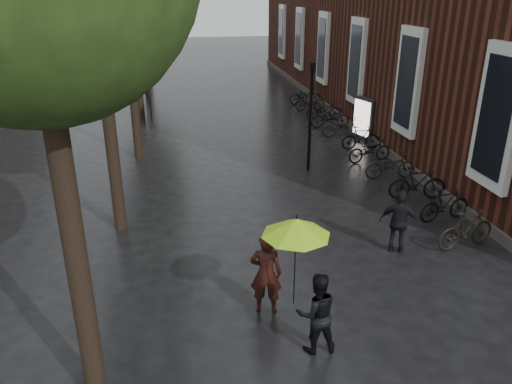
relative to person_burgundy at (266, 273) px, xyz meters
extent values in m
cube|color=silver|center=(6.39, 2.75, 2.14)|extent=(0.25, 1.60, 3.60)
cube|color=black|center=(6.29, 2.75, 2.14)|extent=(0.10, 1.20, 3.00)
cube|color=silver|center=(6.39, 7.75, 2.14)|extent=(0.25, 1.60, 3.60)
cube|color=black|center=(6.29, 7.75, 2.14)|extent=(0.10, 1.20, 3.00)
cube|color=silver|center=(6.39, 12.75, 2.14)|extent=(0.25, 1.60, 3.60)
cube|color=black|center=(6.29, 12.75, 2.14)|extent=(0.10, 1.20, 3.00)
cube|color=silver|center=(6.39, 17.75, 2.14)|extent=(0.25, 1.60, 3.60)
cube|color=black|center=(6.29, 17.75, 2.14)|extent=(0.10, 1.20, 3.00)
cube|color=silver|center=(6.39, 22.75, 2.14)|extent=(0.25, 1.60, 3.60)
cube|color=black|center=(6.29, 22.75, 2.14)|extent=(0.10, 1.20, 3.00)
cube|color=silver|center=(6.39, 27.75, 2.14)|extent=(0.25, 1.60, 3.60)
cube|color=black|center=(6.29, 27.75, 2.14)|extent=(0.10, 1.20, 3.00)
cube|color=#3F3833|center=(6.54, 16.75, -0.71)|extent=(0.40, 33.00, 0.30)
cylinder|color=black|center=(-3.06, -1.75, 1.47)|extent=(0.32, 0.32, 4.68)
cylinder|color=black|center=(-3.16, 4.25, 1.39)|extent=(0.32, 0.32, 4.51)
cylinder|color=black|center=(-2.96, 10.25, 1.61)|extent=(0.32, 0.32, 4.95)
cylinder|color=black|center=(-3.11, 16.25, 1.34)|extent=(0.32, 0.32, 4.40)
cylinder|color=black|center=(-3.01, 22.25, 1.53)|extent=(0.32, 0.32, 4.79)
cylinder|color=black|center=(-3.06, 28.25, 1.42)|extent=(0.32, 0.32, 4.57)
imported|color=black|center=(0.00, 0.00, 0.00)|extent=(0.71, 0.56, 1.73)
imported|color=black|center=(0.66, -1.27, -0.09)|extent=(0.75, 0.58, 1.54)
cylinder|color=black|center=(0.39, -0.70, 0.54)|extent=(0.02, 0.02, 1.57)
cone|color=#98D816|center=(0.39, -0.70, 1.32)|extent=(1.23, 1.23, 0.31)
cylinder|color=black|center=(0.39, -0.70, 1.52)|extent=(0.02, 0.02, 0.08)
imported|color=black|center=(3.60, 1.83, -0.07)|extent=(1.00, 0.81, 1.60)
imported|color=black|center=(5.36, 1.75, -0.37)|extent=(1.72, 0.81, 0.99)
imported|color=black|center=(5.62, 3.27, -0.39)|extent=(1.64, 0.70, 0.95)
imported|color=black|center=(5.56, 4.79, -0.34)|extent=(1.79, 0.70, 1.05)
imported|color=black|center=(5.48, 6.61, -0.42)|extent=(1.72, 0.63, 0.90)
imported|color=black|center=(5.44, 8.33, -0.41)|extent=(1.81, 0.92, 0.91)
imported|color=black|center=(5.66, 9.84, -0.40)|extent=(1.56, 0.45, 0.94)
imported|color=black|center=(5.53, 11.62, -0.40)|extent=(1.82, 0.87, 0.92)
imported|color=black|center=(5.45, 13.18, -0.40)|extent=(1.81, 0.69, 0.94)
imported|color=black|center=(5.65, 14.81, -0.42)|extent=(1.76, 0.90, 0.88)
imported|color=black|center=(5.42, 16.56, -0.39)|extent=(1.59, 0.49, 0.95)
imported|color=black|center=(5.56, 18.09, -0.40)|extent=(1.81, 0.72, 0.93)
cube|color=black|center=(6.27, 11.08, 0.02)|extent=(0.24, 1.17, 1.77)
cube|color=silver|center=(6.14, 11.08, 0.07)|extent=(0.04, 0.99, 1.45)
cylinder|color=black|center=(2.98, 7.80, 0.88)|extent=(0.10, 0.10, 3.49)
cube|color=black|center=(2.98, 7.80, 2.71)|extent=(0.19, 0.19, 0.31)
sphere|color=#FFE5B2|center=(2.98, 7.80, 2.71)|extent=(0.16, 0.16, 0.16)
cylinder|color=#262628|center=(-2.64, 16.10, 0.53)|extent=(0.07, 0.07, 2.78)
cylinder|color=navy|center=(-2.53, 16.10, 1.92)|extent=(0.03, 0.56, 0.56)
camera|label=1|loc=(-1.58, -8.19, 5.19)|focal=35.00mm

